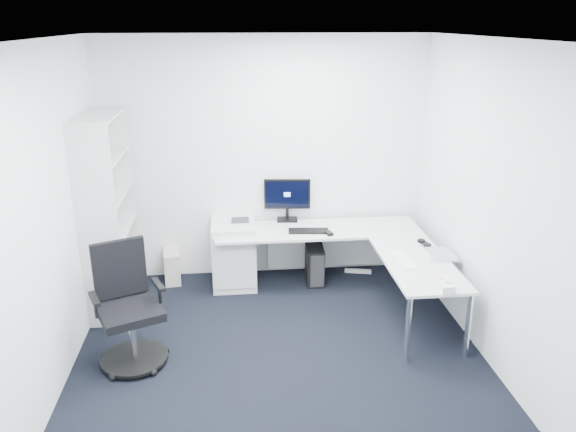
{
  "coord_description": "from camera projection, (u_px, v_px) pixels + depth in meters",
  "views": [
    {
      "loc": [
        -0.37,
        -4.0,
        2.84
      ],
      "look_at": [
        0.15,
        1.05,
        1.05
      ],
      "focal_mm": 35.0,
      "sensor_mm": 36.0,
      "label": 1
    }
  ],
  "objects": [
    {
      "name": "beige_pc_tower",
      "position": [
        172.0,
        265.0,
        6.39
      ],
      "size": [
        0.21,
        0.4,
        0.36
      ],
      "primitive_type": "cube",
      "rotation": [
        0.0,
        0.0,
        0.11
      ],
      "color": "#BBB39F",
      "rests_on": "ground"
    },
    {
      "name": "wall_right",
      "position": [
        508.0,
        217.0,
        4.46
      ],
      "size": [
        0.02,
        4.2,
        2.7
      ],
      "primitive_type": "cube",
      "color": "white",
      "rests_on": "ground"
    },
    {
      "name": "power_strip",
      "position": [
        358.0,
        271.0,
        6.63
      ],
      "size": [
        0.32,
        0.13,
        0.04
      ],
      "primitive_type": "cube",
      "rotation": [
        0.0,
        0.0,
        -0.25
      ],
      "color": "white",
      "rests_on": "ground"
    },
    {
      "name": "ceiling",
      "position": [
        282.0,
        40.0,
        3.83
      ],
      "size": [
        4.2,
        4.2,
        0.0
      ],
      "primitive_type": "plane",
      "color": "white"
    },
    {
      "name": "ground",
      "position": [
        283.0,
        375.0,
        4.73
      ],
      "size": [
        4.2,
        4.2,
        0.0
      ],
      "primitive_type": "plane",
      "color": "black"
    },
    {
      "name": "wall_left",
      "position": [
        38.0,
        234.0,
        4.11
      ],
      "size": [
        0.02,
        4.2,
        2.7
      ],
      "primitive_type": "cube",
      "color": "white",
      "rests_on": "ground"
    },
    {
      "name": "headphones",
      "position": [
        424.0,
        242.0,
        5.74
      ],
      "size": [
        0.15,
        0.2,
        0.05
      ],
      "primitive_type": null,
      "rotation": [
        0.0,
        0.0,
        0.19
      ],
      "color": "black",
      "rests_on": "l_desk"
    },
    {
      "name": "monitor",
      "position": [
        287.0,
        200.0,
        6.34
      ],
      "size": [
        0.54,
        0.22,
        0.5
      ],
      "primitive_type": null,
      "rotation": [
        0.0,
        0.0,
        -0.1
      ],
      "color": "black",
      "rests_on": "l_desk"
    },
    {
      "name": "tissue_box",
      "position": [
        445.0,
        286.0,
        4.77
      ],
      "size": [
        0.12,
        0.21,
        0.07
      ],
      "primitive_type": "cube",
      "rotation": [
        0.0,
        0.0,
        -0.04
      ],
      "color": "white",
      "rests_on": "l_desk"
    },
    {
      "name": "l_desk",
      "position": [
        322.0,
        268.0,
        5.99
      ],
      "size": [
        2.25,
        1.26,
        0.66
      ],
      "primitive_type": null,
      "color": "silver",
      "rests_on": "ground"
    },
    {
      "name": "drawer_pedestal",
      "position": [
        234.0,
        253.0,
        6.27
      ],
      "size": [
        0.48,
        0.59,
        0.73
      ],
      "primitive_type": "cube",
      "color": "silver",
      "rests_on": "ground"
    },
    {
      "name": "black_keyboard",
      "position": [
        309.0,
        231.0,
        6.08
      ],
      "size": [
        0.45,
        0.2,
        0.02
      ],
      "primitive_type": "cube",
      "rotation": [
        0.0,
        0.0,
        -0.1
      ],
      "color": "black",
      "rests_on": "l_desk"
    },
    {
      "name": "black_pc_tower",
      "position": [
        314.0,
        263.0,
        6.38
      ],
      "size": [
        0.21,
        0.44,
        0.42
      ],
      "primitive_type": "cube",
      "rotation": [
        0.0,
        0.0,
        -0.05
      ],
      "color": "black",
      "rests_on": "ground"
    },
    {
      "name": "mouse",
      "position": [
        329.0,
        233.0,
        6.0
      ],
      "size": [
        0.08,
        0.11,
        0.03
      ],
      "primitive_type": "cube",
      "rotation": [
        0.0,
        0.0,
        0.26
      ],
      "color": "black",
      "rests_on": "l_desk"
    },
    {
      "name": "orange_fruit",
      "position": [
        443.0,
        282.0,
        4.83
      ],
      "size": [
        0.08,
        0.08,
        0.08
      ],
      "primitive_type": "sphere",
      "color": "orange",
      "rests_on": "l_desk"
    },
    {
      "name": "bookshelf",
      "position": [
        107.0,
        214.0,
        5.6
      ],
      "size": [
        0.39,
        1.0,
        2.0
      ],
      "primitive_type": null,
      "color": "silver",
      "rests_on": "ground"
    },
    {
      "name": "wall_back",
      "position": [
        265.0,
        160.0,
        6.25
      ],
      "size": [
        3.6,
        0.02,
        2.7
      ],
      "primitive_type": "cube",
      "color": "white",
      "rests_on": "ground"
    },
    {
      "name": "laptop",
      "position": [
        443.0,
        243.0,
        5.43
      ],
      "size": [
        0.38,
        0.37,
        0.26
      ],
      "primitive_type": null,
      "rotation": [
        0.0,
        0.0,
        -0.04
      ],
      "color": "silver",
      "rests_on": "l_desk"
    },
    {
      "name": "wall_front",
      "position": [
        330.0,
        401.0,
        2.31
      ],
      "size": [
        3.6,
        0.02,
        2.7
      ],
      "primitive_type": "cube",
      "color": "white",
      "rests_on": "ground"
    },
    {
      "name": "task_chair",
      "position": [
        129.0,
        309.0,
        4.72
      ],
      "size": [
        0.79,
        0.79,
        1.07
      ],
      "primitive_type": null,
      "rotation": [
        0.0,
        0.0,
        0.41
      ],
      "color": "black",
      "rests_on": "ground"
    },
    {
      "name": "desk_phone",
      "position": [
        240.0,
        222.0,
        6.19
      ],
      "size": [
        0.19,
        0.19,
        0.13
      ],
      "primitive_type": null,
      "rotation": [
        0.0,
        0.0,
        -0.01
      ],
      "color": "#28282A",
      "rests_on": "l_desk"
    },
    {
      "name": "white_keyboard",
      "position": [
        403.0,
        260.0,
        5.36
      ],
      "size": [
        0.14,
        0.43,
        0.01
      ],
      "primitive_type": "cube",
      "rotation": [
        0.0,
        0.0,
        0.04
      ],
      "color": "white",
      "rests_on": "l_desk"
    }
  ]
}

